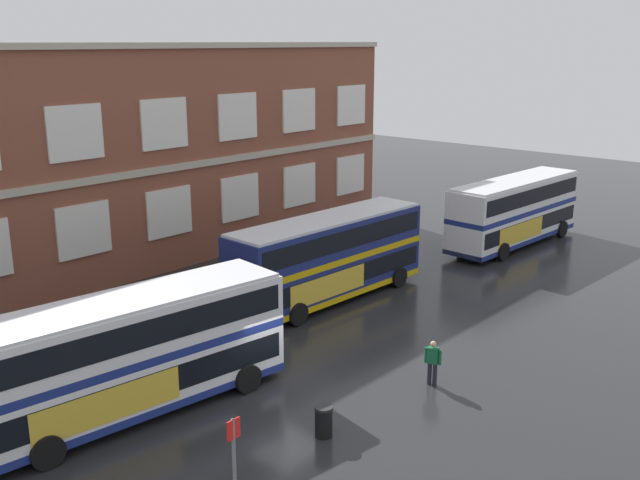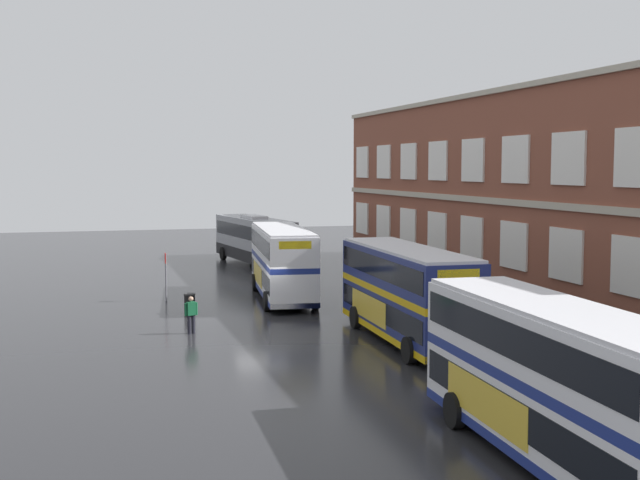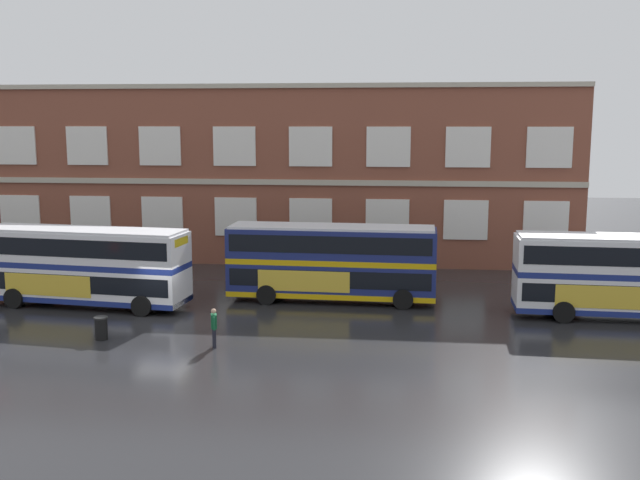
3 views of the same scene
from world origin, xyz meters
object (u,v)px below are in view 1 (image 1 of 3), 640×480
bus_stand_flag (234,456)px  double_decker_middle (328,257)px  waiting_passenger (433,361)px  double_decker_far (514,211)px  double_decker_near (127,355)px  station_litter_bin (324,421)px

bus_stand_flag → double_decker_middle: bearing=32.6°
double_decker_middle → bus_stand_flag: (-13.86, -8.87, -0.51)m
double_decker_middle → waiting_passenger: bearing=-116.0°
bus_stand_flag → double_decker_far: bearing=13.5°
double_decker_middle → bus_stand_flag: double_decker_middle is taller
double_decker_near → double_decker_far: bearing=0.8°
waiting_passenger → station_litter_bin: bearing=173.6°
double_decker_near → waiting_passenger: size_ratio=6.60×
double_decker_near → waiting_passenger: double_decker_near is taller
double_decker_far → waiting_passenger: (-19.02, -6.68, -1.22)m
double_decker_far → waiting_passenger: bearing=-160.6°
waiting_passenger → bus_stand_flag: bearing=-178.9°
bus_stand_flag → station_litter_bin: size_ratio=2.62×
waiting_passenger → bus_stand_flag: 9.65m
waiting_passenger → station_litter_bin: waiting_passenger is taller
double_decker_near → station_litter_bin: bearing=-60.3°
double_decker_far → station_litter_bin: 25.08m
double_decker_middle → waiting_passenger: size_ratio=6.52×
double_decker_near → bus_stand_flag: (-1.13, -6.46, -0.51)m
double_decker_far → double_decker_near: bearing=-179.2°
double_decker_near → double_decker_middle: same height
waiting_passenger → bus_stand_flag: (-9.62, -0.18, 0.70)m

